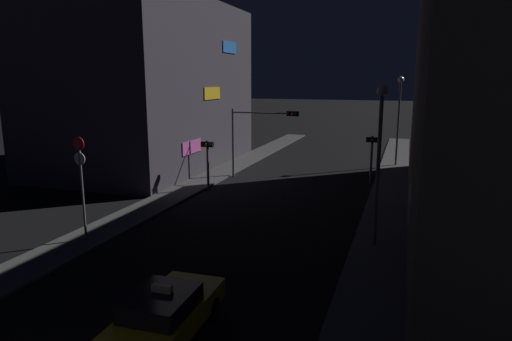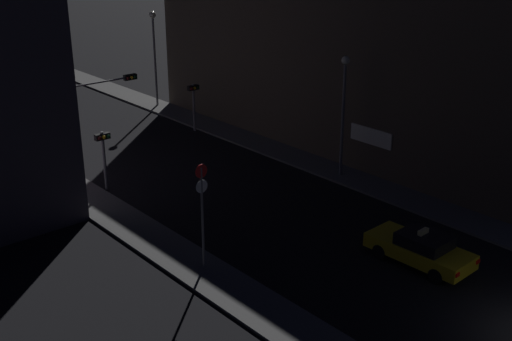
{
  "view_description": "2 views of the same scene",
  "coord_description": "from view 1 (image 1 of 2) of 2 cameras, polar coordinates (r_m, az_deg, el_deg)",
  "views": [
    {
      "loc": [
        6.94,
        -3.53,
        6.95
      ],
      "look_at": [
        0.5,
        15.6,
        2.84
      ],
      "focal_mm": 31.67,
      "sensor_mm": 36.0,
      "label": 1
    },
    {
      "loc": [
        -19.55,
        -7.27,
        13.33
      ],
      "look_at": [
        -0.81,
        14.35,
        2.26
      ],
      "focal_mm": 45.55,
      "sensor_mm": 36.0,
      "label": 2
    }
  ],
  "objects": [
    {
      "name": "traffic_light_left_kerb",
      "position": [
        28.28,
        -6.15,
        2.05
      ],
      "size": [
        0.8,
        0.42,
        3.2
      ],
      "color": "slate",
      "rests_on": "ground_plane"
    },
    {
      "name": "sidewalk_left",
      "position": [
        31.75,
        -6.2,
        -1.08
      ],
      "size": [
        2.21,
        53.14,
        0.12
      ],
      "primitive_type": "cube",
      "color": "#4C4C4C",
      "rests_on": "ground_plane"
    },
    {
      "name": "building_facade_left",
      "position": [
        37.23,
        -13.48,
        10.34
      ],
      "size": [
        11.03,
        18.12,
        12.77
      ],
      "color": "#3D3842",
      "rests_on": "ground_plane"
    },
    {
      "name": "building_facade_right",
      "position": [
        23.51,
        27.89,
        8.98
      ],
      "size": [
        6.78,
        28.35,
        12.89
      ],
      "color": "#473D33",
      "rests_on": "ground_plane"
    },
    {
      "name": "traffic_light_right_kerb",
      "position": [
        31.06,
        14.42,
        2.62
      ],
      "size": [
        0.8,
        0.42,
        3.22
      ],
      "color": "slate",
      "rests_on": "ground_plane"
    },
    {
      "name": "street_lamp_far_block",
      "position": [
        37.55,
        17.64,
        7.85
      ],
      "size": [
        0.5,
        0.5,
        7.02
      ],
      "color": "slate",
      "rests_on": "sidewalk_right"
    },
    {
      "name": "street_lamp_near_block",
      "position": [
        18.72,
        15.33,
        3.33
      ],
      "size": [
        0.45,
        0.45,
        6.61
      ],
      "color": "slate",
      "rests_on": "sidewalk_right"
    },
    {
      "name": "traffic_light_overhead",
      "position": [
        31.42,
        0.33,
        5.4
      ],
      "size": [
        4.82,
        0.42,
        4.89
      ],
      "color": "slate",
      "rests_on": "ground_plane"
    },
    {
      "name": "sidewalk_right",
      "position": [
        28.94,
        16.47,
        -2.73
      ],
      "size": [
        2.21,
        53.14,
        0.12
      ],
      "primitive_type": "cube",
      "color": "#4C4C4C",
      "rests_on": "ground_plane"
    },
    {
      "name": "taxi",
      "position": [
        12.95,
        -11.5,
        -17.41
      ],
      "size": [
        1.93,
        4.5,
        1.62
      ],
      "color": "yellow",
      "rests_on": "ground_plane"
    },
    {
      "name": "sign_pole_left",
      "position": [
        20.35,
        -21.18,
        -1.06
      ],
      "size": [
        0.56,
        0.1,
        4.47
      ],
      "color": "slate",
      "rests_on": "sidewalk_left"
    }
  ]
}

